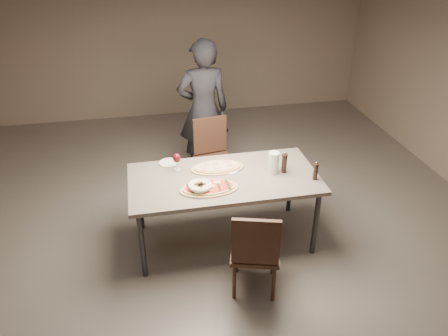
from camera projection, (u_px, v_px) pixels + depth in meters
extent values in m
plane|color=#5C5650|center=(224.00, 239.00, 4.52)|extent=(7.00, 7.00, 0.00)
plane|color=gray|center=(180.00, 29.00, 6.81)|extent=(6.00, 0.00, 6.00)
cube|color=#71675D|center=(224.00, 179.00, 4.16)|extent=(1.80, 0.90, 0.04)
cylinder|color=#333335|center=(142.00, 245.00, 3.89)|extent=(0.05, 0.05, 0.71)
cylinder|color=#333335|center=(316.00, 223.00, 4.17)|extent=(0.05, 0.05, 0.71)
cylinder|color=#333335|center=(139.00, 200.00, 4.52)|extent=(0.05, 0.05, 0.71)
cylinder|color=#333335|center=(290.00, 183.00, 4.80)|extent=(0.05, 0.05, 0.71)
ellipsoid|color=white|center=(194.00, 184.00, 3.96)|extent=(0.05, 0.05, 0.01)
ellipsoid|color=white|center=(209.00, 190.00, 3.88)|extent=(0.05, 0.05, 0.01)
ellipsoid|color=white|center=(218.00, 182.00, 4.00)|extent=(0.05, 0.05, 0.01)
ellipsoid|color=white|center=(206.00, 186.00, 3.94)|extent=(0.05, 0.05, 0.01)
ellipsoid|color=white|center=(212.00, 186.00, 3.94)|extent=(0.05, 0.05, 0.01)
ellipsoid|color=white|center=(216.00, 182.00, 4.00)|extent=(0.05, 0.05, 0.01)
ellipsoid|color=white|center=(207.00, 185.00, 3.94)|extent=(0.05, 0.05, 0.01)
cube|color=#213215|center=(190.00, 188.00, 3.90)|extent=(0.05, 0.15, 0.01)
cube|color=#213215|center=(200.00, 188.00, 3.91)|extent=(0.07, 0.15, 0.01)
cube|color=#213215|center=(209.00, 185.00, 3.95)|extent=(0.02, 0.15, 0.01)
cube|color=#213215|center=(219.00, 185.00, 3.95)|extent=(0.02, 0.15, 0.01)
cube|color=#213215|center=(228.00, 184.00, 3.97)|extent=(0.03, 0.15, 0.01)
cylinder|color=#D5838A|center=(230.00, 165.00, 4.28)|extent=(0.06, 0.06, 0.00)
cylinder|color=#D5838A|center=(218.00, 169.00, 4.21)|extent=(0.06, 0.06, 0.00)
cylinder|color=#D5838A|center=(204.00, 170.00, 4.20)|extent=(0.06, 0.06, 0.00)
cylinder|color=#D5838A|center=(226.00, 161.00, 4.35)|extent=(0.06, 0.06, 0.00)
cylinder|color=#D5838A|center=(215.00, 164.00, 4.30)|extent=(0.06, 0.06, 0.00)
cylinder|color=#D5838A|center=(206.00, 164.00, 4.29)|extent=(0.06, 0.06, 0.00)
cylinder|color=beige|center=(200.00, 188.00, 3.92)|extent=(0.19, 0.19, 0.07)
torus|color=beige|center=(200.00, 185.00, 3.90)|extent=(0.22, 0.22, 0.03)
cube|color=#A97344|center=(203.00, 186.00, 3.91)|extent=(0.07, 0.06, 0.04)
cube|color=#A97344|center=(200.00, 185.00, 3.93)|extent=(0.06, 0.07, 0.04)
cube|color=#A97344|center=(197.00, 187.00, 3.90)|extent=(0.07, 0.06, 0.04)
cube|color=#A97344|center=(201.00, 188.00, 3.89)|extent=(0.06, 0.07, 0.04)
cylinder|color=white|center=(231.00, 172.00, 4.23)|extent=(0.12, 0.12, 0.01)
cylinder|color=#A2933B|center=(231.00, 171.00, 4.23)|extent=(0.08, 0.08, 0.00)
cylinder|color=black|center=(284.00, 164.00, 4.19)|extent=(0.05, 0.05, 0.18)
cylinder|color=black|center=(285.00, 155.00, 4.14)|extent=(0.06, 0.06, 0.02)
sphere|color=gold|center=(285.00, 153.00, 4.13)|extent=(0.02, 0.02, 0.02)
cylinder|color=black|center=(315.00, 172.00, 4.08)|extent=(0.04, 0.04, 0.15)
cylinder|color=black|center=(316.00, 165.00, 4.03)|extent=(0.05, 0.05, 0.02)
sphere|color=gold|center=(317.00, 163.00, 4.02)|extent=(0.02, 0.02, 0.02)
cylinder|color=silver|center=(274.00, 163.00, 4.17)|extent=(0.10, 0.10, 0.22)
cylinder|color=silver|center=(177.00, 169.00, 4.27)|extent=(0.07, 0.07, 0.01)
cylinder|color=silver|center=(177.00, 165.00, 4.25)|extent=(0.01, 0.01, 0.08)
ellipsoid|color=#480A12|center=(177.00, 158.00, 4.21)|extent=(0.08, 0.08, 0.09)
cylinder|color=white|center=(169.00, 163.00, 4.38)|extent=(0.19, 0.19, 0.01)
cube|color=#3B2319|center=(255.00, 251.00, 3.75)|extent=(0.51, 0.51, 0.04)
cylinder|color=#3B2319|center=(234.00, 282.00, 3.73)|extent=(0.03, 0.03, 0.38)
cylinder|color=#3B2319|center=(274.00, 284.00, 3.70)|extent=(0.03, 0.03, 0.38)
cylinder|color=#3B2319|center=(236.00, 256.00, 4.02)|extent=(0.03, 0.03, 0.38)
cylinder|color=#3B2319|center=(273.00, 257.00, 3.99)|extent=(0.03, 0.03, 0.38)
cube|color=#3B2319|center=(256.00, 242.00, 3.47)|extent=(0.39, 0.14, 0.43)
cube|color=#3B2319|center=(216.00, 162.00, 5.11)|extent=(0.49, 0.49, 0.04)
cylinder|color=#3B2319|center=(224.00, 168.00, 5.41)|extent=(0.03, 0.03, 0.40)
cylinder|color=#3B2319|center=(197.00, 173.00, 5.30)|extent=(0.03, 0.03, 0.40)
cylinder|color=#3B2319|center=(235.00, 182.00, 5.13)|extent=(0.03, 0.03, 0.40)
cylinder|color=#3B2319|center=(207.00, 188.00, 5.02)|extent=(0.03, 0.03, 0.40)
cube|color=#3B2319|center=(210.00, 135.00, 5.13)|extent=(0.41, 0.10, 0.44)
imported|color=black|center=(203.00, 110.00, 5.30)|extent=(0.65, 0.44, 1.74)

